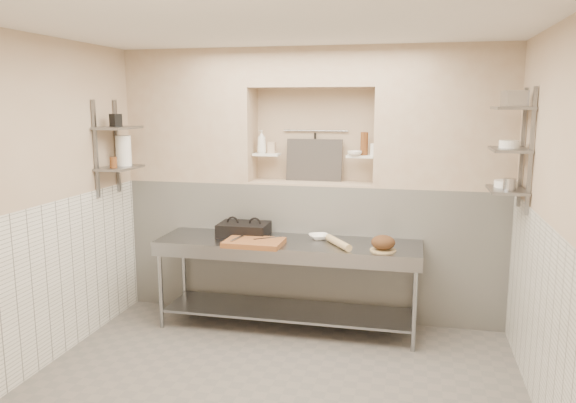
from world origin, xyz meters
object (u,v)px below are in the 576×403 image
(mixing_bowl, at_px, (319,237))
(rolling_pin, at_px, (338,243))
(bottle_soap, at_px, (262,142))
(jug_left, at_px, (124,151))
(panini_press, at_px, (244,230))
(bread_loaf, at_px, (383,242))
(bowl_alcove, at_px, (355,153))
(prep_table, at_px, (287,267))
(cutting_board, at_px, (254,243))

(mixing_bowl, distance_m, rolling_pin, 0.33)
(bottle_soap, relative_size, jug_left, 0.81)
(panini_press, height_order, jug_left, jug_left)
(rolling_pin, bearing_deg, bottle_soap, 145.74)
(bread_loaf, xyz_separation_m, bottle_soap, (-1.35, 0.70, 0.86))
(jug_left, bearing_deg, bottle_soap, 24.73)
(panini_press, xyz_separation_m, mixing_bowl, (0.77, 0.04, -0.04))
(bowl_alcove, bearing_deg, bottle_soap, 177.49)
(prep_table, relative_size, bowl_alcove, 17.34)
(cutting_board, xyz_separation_m, jug_left, (-1.42, 0.17, 0.84))
(bowl_alcove, bearing_deg, bread_loaf, -62.16)
(jug_left, bearing_deg, prep_table, 1.47)
(bottle_soap, height_order, jug_left, bottle_soap)
(bottle_soap, distance_m, bowl_alcove, 1.00)
(cutting_board, xyz_separation_m, rolling_pin, (0.79, 0.14, 0.01))
(bottle_soap, relative_size, bowl_alcove, 1.65)
(prep_table, relative_size, bottle_soap, 10.51)
(prep_table, xyz_separation_m, rolling_pin, (0.51, -0.08, 0.29))
(cutting_board, relative_size, bread_loaf, 2.49)
(mixing_bowl, height_order, bowl_alcove, bowl_alcove)
(prep_table, bearing_deg, bowl_alcove, 40.72)
(prep_table, relative_size, panini_press, 5.14)
(prep_table, distance_m, rolling_pin, 0.60)
(cutting_board, bearing_deg, bowl_alcove, 39.66)
(prep_table, relative_size, mixing_bowl, 12.92)
(mixing_bowl, bearing_deg, cutting_board, -146.65)
(rolling_pin, height_order, jug_left, jug_left)
(bread_loaf, distance_m, bowl_alcove, 1.06)
(bowl_alcove, xyz_separation_m, jug_left, (-2.29, -0.55, 0.03))
(cutting_board, distance_m, rolling_pin, 0.81)
(mixing_bowl, height_order, bottle_soap, bottle_soap)
(panini_press, xyz_separation_m, bottle_soap, (0.08, 0.43, 0.87))
(panini_press, relative_size, jug_left, 1.66)
(bread_loaf, bearing_deg, bowl_alcove, 117.84)
(panini_press, xyz_separation_m, bread_loaf, (1.42, -0.27, 0.01))
(jug_left, bearing_deg, cutting_board, -6.80)
(bread_loaf, height_order, jug_left, jug_left)
(panini_press, height_order, bowl_alcove, bowl_alcove)
(mixing_bowl, relative_size, bottle_soap, 0.81)
(prep_table, bearing_deg, cutting_board, -142.69)
(bottle_soap, bearing_deg, panini_press, -100.16)
(mixing_bowl, xyz_separation_m, bottle_soap, (-0.70, 0.39, 0.91))
(prep_table, height_order, jug_left, jug_left)
(mixing_bowl, xyz_separation_m, bread_loaf, (0.65, -0.31, 0.06))
(cutting_board, relative_size, jug_left, 1.80)
(jug_left, bearing_deg, panini_press, 7.77)
(rolling_pin, relative_size, bottle_soap, 1.84)
(cutting_board, relative_size, bottle_soap, 2.22)
(jug_left, bearing_deg, bowl_alcove, 13.53)
(cutting_board, height_order, rolling_pin, rolling_pin)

